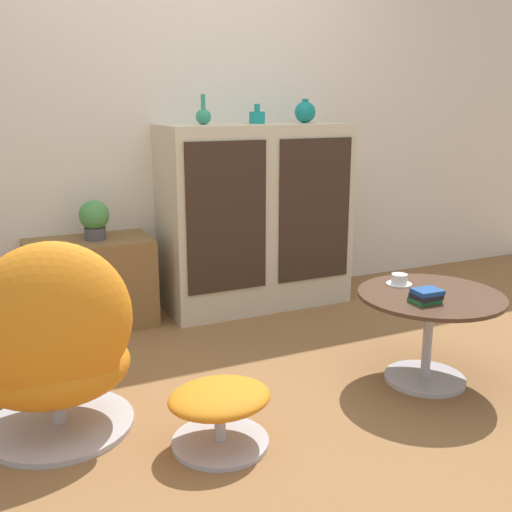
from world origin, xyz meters
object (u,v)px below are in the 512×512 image
object	(u,v)px
sideboard	(255,217)
potted_plant	(94,218)
egg_chair	(54,348)
coffee_table	(429,319)
tv_console	(91,283)
vase_inner_right	(305,112)
vase_leftmost	(203,116)
vase_inner_left	(257,117)
book_stack	(426,296)
teacup	(399,280)
ottoman	(220,406)

from	to	relation	value
sideboard	potted_plant	xyz separation A→B (m)	(-1.00, 0.04, 0.06)
egg_chair	coffee_table	bearing A→B (deg)	-8.37
tv_console	egg_chair	xyz separation A→B (m)	(-0.34, -1.16, 0.11)
sideboard	tv_console	world-z (taller)	sideboard
tv_console	vase_inner_right	xyz separation A→B (m)	(1.39, -0.04, 0.96)
sideboard	tv_console	size ratio (longest dim) A/B	1.67
egg_chair	potted_plant	size ratio (longest dim) A/B	3.59
vase_leftmost	vase_inner_left	xyz separation A→B (m)	(0.35, 0.00, -0.01)
tv_console	book_stack	xyz separation A→B (m)	(1.19, -1.49, 0.20)
sideboard	vase_leftmost	world-z (taller)	vase_leftmost
teacup	book_stack	size ratio (longest dim) A/B	0.96
vase_inner_left	vase_inner_right	distance (m)	0.34
tv_console	book_stack	world-z (taller)	tv_console
coffee_table	book_stack	world-z (taller)	book_stack
ottoman	coffee_table	distance (m)	1.10
egg_chair	vase_inner_right	xyz separation A→B (m)	(1.73, 1.13, 0.86)
vase_leftmost	egg_chair	bearing A→B (deg)	-132.76
coffee_table	vase_inner_right	size ratio (longest dim) A/B	4.46
coffee_table	teacup	xyz separation A→B (m)	(-0.04, 0.18, 0.15)
vase_inner_right	sideboard	bearing A→B (deg)	-179.37
egg_chair	potted_plant	distance (m)	1.26
vase_leftmost	coffee_table	bearing A→B (deg)	-66.74
coffee_table	book_stack	bearing A→B (deg)	-140.65
potted_plant	teacup	xyz separation A→B (m)	(1.21, -1.23, -0.19)
coffee_table	book_stack	distance (m)	0.21
book_stack	coffee_table	bearing A→B (deg)	39.35
teacup	book_stack	world-z (taller)	book_stack
teacup	book_stack	bearing A→B (deg)	-103.20
egg_chair	ottoman	bearing A→B (deg)	-31.95
vase_inner_left	teacup	bearing A→B (deg)	-80.62
vase_leftmost	potted_plant	xyz separation A→B (m)	(-0.66, 0.04, -0.57)
ottoman	vase_inner_left	xyz separation A→B (m)	(0.85, 1.47, 1.04)
ottoman	egg_chair	bearing A→B (deg)	148.05
egg_chair	ottoman	xyz separation A→B (m)	(0.55, -0.34, -0.21)
egg_chair	coffee_table	xyz separation A→B (m)	(1.63, -0.24, -0.06)
potted_plant	teacup	bearing A→B (deg)	-45.52
egg_chair	vase_leftmost	world-z (taller)	vase_leftmost
sideboard	egg_chair	bearing A→B (deg)	-140.79
book_stack	vase_inner_right	bearing A→B (deg)	82.13
tv_console	vase_inner_right	distance (m)	1.69
vase_leftmost	book_stack	world-z (taller)	vase_leftmost
potted_plant	vase_leftmost	bearing A→B (deg)	-3.24
ottoman	teacup	bearing A→B (deg)	14.90
vase_inner_left	vase_inner_right	xyz separation A→B (m)	(0.34, 0.00, 0.03)
vase_inner_left	potted_plant	distance (m)	1.15
tv_console	ottoman	xyz separation A→B (m)	(0.21, -1.50, -0.10)
teacup	tv_console	bearing A→B (deg)	135.50
teacup	egg_chair	bearing A→B (deg)	177.75
tv_console	vase_inner_left	world-z (taller)	vase_inner_left
egg_chair	potted_plant	bearing A→B (deg)	71.83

